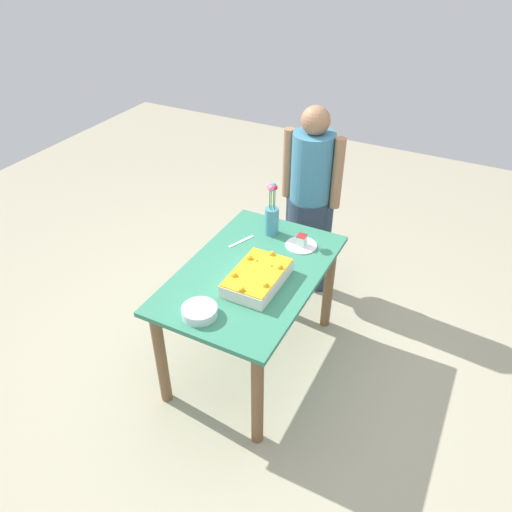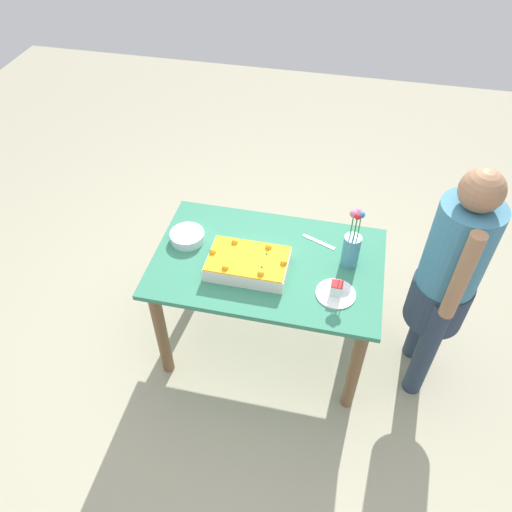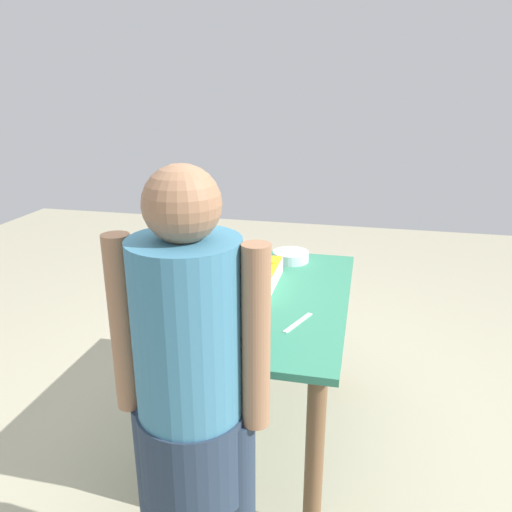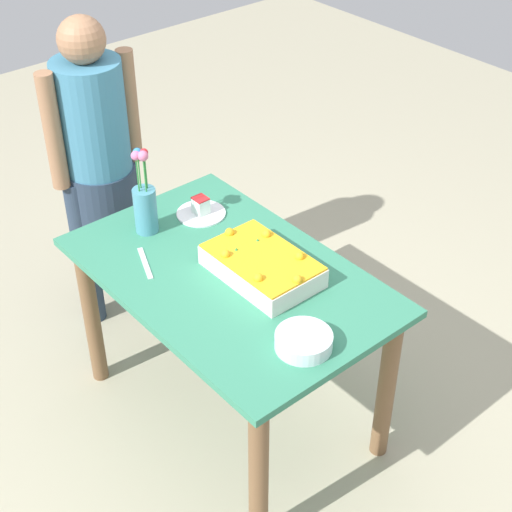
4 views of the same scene
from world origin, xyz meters
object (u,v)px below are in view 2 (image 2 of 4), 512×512
Objects in this scene: serving_plate_with_slice at (336,292)px; person_standing at (448,276)px; sheet_cake at (248,263)px; cake_knife at (318,242)px; flower_vase at (352,247)px; fruit_bowl at (187,237)px.

serving_plate_with_slice is 0.57m from person_standing.
cake_knife is (0.34, 0.29, -0.04)m from sheet_cake.
flower_vase is 0.25× the size of person_standing.
cake_knife is (-0.14, 0.37, -0.02)m from serving_plate_with_slice.
serving_plate_with_slice is at bearing 132.17° from cake_knife.
person_standing is (0.49, -0.08, -0.03)m from flower_vase.
fruit_bowl is 0.13× the size of person_standing.
fruit_bowl is at bearing 158.79° from sheet_cake.
cake_knife is at bearing 110.12° from serving_plate_with_slice.
serving_plate_with_slice is at bearing -101.04° from flower_vase.
sheet_cake is 2.19× the size of fruit_bowl.
flower_vase reaches higher than fruit_bowl.
sheet_cake is 1.02m from person_standing.
sheet_cake is 0.42m from fruit_bowl.
person_standing reaches higher than fruit_bowl.
fruit_bowl reaches higher than cake_knife.
flower_vase is 0.50m from person_standing.
person_standing is at bearing -175.21° from cake_knife.
sheet_cake is 0.29× the size of person_standing.
serving_plate_with_slice is 0.26m from flower_vase.
flower_vase is 1.90× the size of fruit_bowl.
cake_knife is 0.71m from person_standing.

